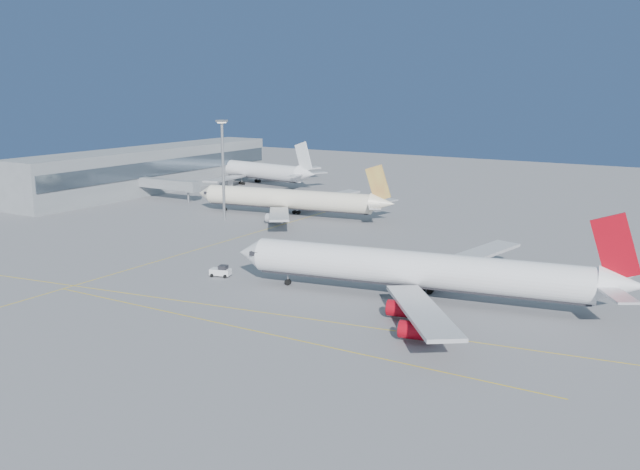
{
  "coord_description": "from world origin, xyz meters",
  "views": [
    {
      "loc": [
        65.79,
        -96.82,
        36.86
      ],
      "look_at": [
        -7.27,
        23.07,
        7.0
      ],
      "focal_mm": 40.0,
      "sensor_mm": 36.0,
      "label": 1
    }
  ],
  "objects_px": {
    "airliner_virgin": "(424,271)",
    "airliner_third": "(250,170)",
    "pushback_tug": "(221,271)",
    "airliner_etihad": "(292,199)",
    "light_mast": "(223,161)"
  },
  "relations": [
    {
      "from": "airliner_third",
      "to": "pushback_tug",
      "type": "relative_size",
      "value": 14.71
    },
    {
      "from": "airliner_etihad",
      "to": "pushback_tug",
      "type": "bearing_deg",
      "value": -77.42
    },
    {
      "from": "pushback_tug",
      "to": "airliner_third",
      "type": "bearing_deg",
      "value": 108.9
    },
    {
      "from": "airliner_third",
      "to": "light_mast",
      "type": "relative_size",
      "value": 2.35
    },
    {
      "from": "airliner_third",
      "to": "pushback_tug",
      "type": "xyz_separation_m",
      "value": [
        74.64,
        -109.34,
        -4.18
      ]
    },
    {
      "from": "airliner_etihad",
      "to": "airliner_third",
      "type": "bearing_deg",
      "value": 127.63
    },
    {
      "from": "airliner_virgin",
      "to": "airliner_third",
      "type": "xyz_separation_m",
      "value": [
        -114.64,
        103.32,
        -0.09
      ]
    },
    {
      "from": "airliner_virgin",
      "to": "pushback_tug",
      "type": "height_order",
      "value": "airliner_virgin"
    },
    {
      "from": "airliner_etihad",
      "to": "airliner_virgin",
      "type": "bearing_deg",
      "value": -49.47
    },
    {
      "from": "light_mast",
      "to": "airliner_third",
      "type": "bearing_deg",
      "value": 121.08
    },
    {
      "from": "airliner_etihad",
      "to": "pushback_tug",
      "type": "distance_m",
      "value": 65.52
    },
    {
      "from": "airliner_virgin",
      "to": "pushback_tug",
      "type": "distance_m",
      "value": 40.67
    },
    {
      "from": "airliner_virgin",
      "to": "pushback_tug",
      "type": "relative_size",
      "value": 16.31
    },
    {
      "from": "pushback_tug",
      "to": "airliner_virgin",
      "type": "bearing_deg",
      "value": -6.85
    },
    {
      "from": "airliner_virgin",
      "to": "airliner_third",
      "type": "relative_size",
      "value": 1.11
    }
  ]
}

